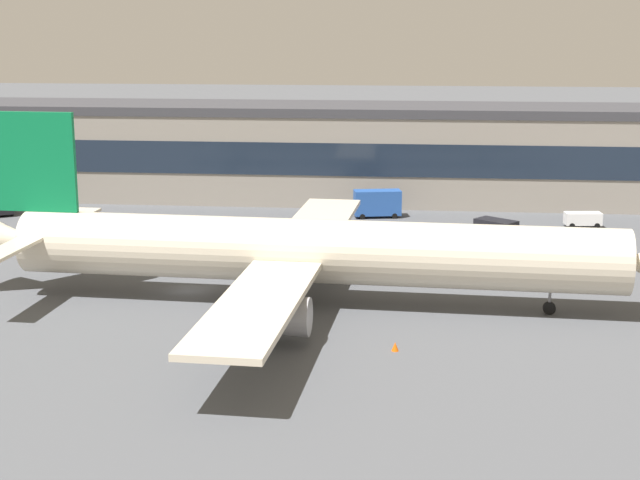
% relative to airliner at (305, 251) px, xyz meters
% --- Properties ---
extents(ground_plane, '(600.00, 600.00, 0.00)m').
position_rel_airliner_xyz_m(ground_plane, '(-11.53, 2.83, -4.88)').
color(ground_plane, '#4C4F54').
extents(terminal_building, '(177.47, 15.47, 13.46)m').
position_rel_airliner_xyz_m(terminal_building, '(-11.53, 52.39, 1.88)').
color(terminal_building, gray).
rests_on(terminal_building, ground_plane).
extents(airliner, '(63.75, 54.67, 16.89)m').
position_rel_airliner_xyz_m(airliner, '(0.00, 0.00, 0.00)').
color(airliner, beige).
rests_on(airliner, ground_plane).
extents(follow_me_car, '(4.58, 2.42, 1.85)m').
position_rel_airliner_xyz_m(follow_me_car, '(30.36, 36.10, -3.79)').
color(follow_me_car, white).
rests_on(follow_me_car, ground_plane).
extents(pushback_tractor, '(5.38, 5.02, 1.75)m').
position_rel_airliner_xyz_m(pushback_tractor, '(19.23, 31.06, -3.83)').
color(pushback_tractor, black).
rests_on(pushback_tractor, ground_plane).
extents(stair_truck, '(6.36, 3.55, 3.55)m').
position_rel_airliner_xyz_m(stair_truck, '(4.83, 39.67, -2.90)').
color(stair_truck, '#2651A5').
rests_on(stair_truck, ground_plane).
extents(traffic_cone_0, '(0.57, 0.57, 0.71)m').
position_rel_airliner_xyz_m(traffic_cone_0, '(8.39, -11.95, -4.52)').
color(traffic_cone_0, '#F2590C').
rests_on(traffic_cone_0, ground_plane).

